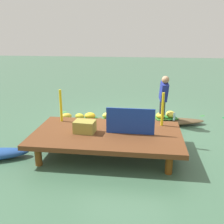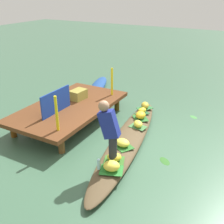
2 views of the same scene
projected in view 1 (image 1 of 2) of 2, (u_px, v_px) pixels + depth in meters
canal_water at (127, 125)px, 7.47m from camera, size 40.00×40.00×0.00m
dock_platform at (107, 135)px, 5.65m from camera, size 3.20×1.80×0.48m
vendor_boat at (127, 122)px, 7.44m from camera, size 4.53×1.38×0.19m
leaf_mat_0 at (90, 119)px, 7.41m from camera, size 0.54×0.53×0.01m
banana_bunch_0 at (90, 116)px, 7.38m from camera, size 0.35×0.30×0.17m
leaf_mat_1 at (170, 117)px, 7.52m from camera, size 0.46×0.52×0.01m
banana_bunch_1 at (171, 114)px, 7.49m from camera, size 0.35×0.38×0.19m
leaf_mat_2 at (141, 118)px, 7.43m from camera, size 0.50×0.54×0.01m
banana_bunch_2 at (141, 116)px, 7.41m from camera, size 0.32×0.37×0.15m
leaf_mat_3 at (67, 119)px, 7.35m from camera, size 0.49×0.44×0.01m
banana_bunch_3 at (66, 116)px, 7.33m from camera, size 0.36×0.32×0.18m
leaf_mat_4 at (160, 118)px, 7.45m from camera, size 0.43×0.47×0.01m
banana_bunch_4 at (160, 116)px, 7.43m from camera, size 0.33×0.35×0.15m
leaf_mat_5 at (80, 119)px, 7.37m from camera, size 0.44×0.39×0.01m
banana_bunch_5 at (80, 116)px, 7.35m from camera, size 0.31×0.25×0.16m
leaf_mat_6 at (107, 118)px, 7.48m from camera, size 0.31×0.43×0.01m
banana_bunch_6 at (107, 115)px, 7.46m from camera, size 0.35×0.34×0.15m
vendor_person at (164, 95)px, 7.17m from camera, size 0.24×0.44×1.25m
water_bottle at (174, 117)px, 7.26m from camera, size 0.06×0.06×0.21m
market_banner at (130, 121)px, 5.49m from camera, size 1.02×0.04×0.56m
railing_post_west at (163, 109)px, 5.94m from camera, size 0.06×0.06×0.78m
railing_post_east at (61, 106)px, 6.23m from camera, size 0.06×0.06×0.78m
produce_crate at (85, 127)px, 5.61m from camera, size 0.47×0.36×0.26m
drifting_plant_0 at (64, 112)px, 8.66m from camera, size 0.26×0.28×0.01m
drifting_plant_1 at (202, 116)px, 8.27m from camera, size 0.24×0.26×0.01m
drifting_plant_3 at (136, 115)px, 8.35m from camera, size 0.34×0.34×0.01m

